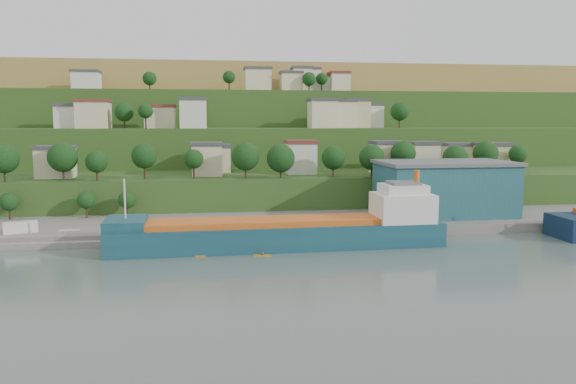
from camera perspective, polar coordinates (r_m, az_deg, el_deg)
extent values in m
plane|color=#4E5E57|center=(101.27, 2.64, -6.61)|extent=(500.00, 500.00, 0.00)
cube|color=slate|center=(132.64, 8.87, -3.39)|extent=(220.00, 26.00, 4.00)
cube|color=slate|center=(126.32, -24.87, -4.51)|extent=(40.00, 18.00, 2.40)
cube|color=#284719|center=(155.58, -1.26, -1.74)|extent=(260.00, 32.00, 20.00)
cube|color=#284719|center=(185.09, -2.39, -0.32)|extent=(280.00, 32.00, 44.00)
cube|color=#284719|center=(214.74, -3.21, 0.72)|extent=(300.00, 32.00, 70.00)
cube|color=olive|center=(288.18, -4.51, 2.36)|extent=(360.00, 120.00, 96.00)
cube|color=beige|center=(152.90, -22.53, 2.69)|extent=(8.73, 7.11, 7.23)
cube|color=#3F3F44|center=(152.68, -22.60, 4.21)|extent=(9.33, 7.71, 0.90)
cube|color=beige|center=(149.05, -8.24, 3.19)|extent=(7.73, 8.23, 7.88)
cube|color=#3F3F44|center=(148.82, -8.27, 4.87)|extent=(8.33, 8.83, 0.90)
cube|color=beige|center=(158.92, -7.37, 3.28)|extent=(8.12, 7.45, 6.98)
cube|color=#3F3F44|center=(158.71, -7.39, 4.70)|extent=(8.72, 8.05, 0.90)
cube|color=silver|center=(153.26, 1.28, 3.43)|extent=(7.68, 8.39, 8.20)
cube|color=maroon|center=(153.03, 1.29, 5.13)|extent=(8.28, 8.99, 0.90)
cube|color=beige|center=(155.93, 10.08, 3.35)|extent=(8.35, 7.75, 8.04)
cube|color=#3F3F44|center=(155.71, 10.12, 4.99)|extent=(8.95, 8.35, 0.90)
cube|color=silver|center=(166.61, 12.89, 3.26)|extent=(9.61, 7.89, 6.54)
cube|color=#3F3F44|center=(166.41, 12.92, 4.54)|extent=(10.21, 8.49, 0.90)
cube|color=beige|center=(162.32, 13.50, 3.35)|extent=(7.30, 7.85, 7.72)
cube|color=#3F3F44|center=(162.11, 13.55, 4.87)|extent=(7.90, 8.45, 0.90)
cube|color=beige|center=(172.52, 16.70, 3.35)|extent=(8.26, 7.32, 7.04)
cube|color=#3F3F44|center=(172.32, 16.75, 4.67)|extent=(8.86, 7.92, 0.90)
cube|color=#CCC184|center=(169.47, 20.06, 3.20)|extent=(8.64, 7.24, 7.32)
cube|color=#3F3F44|center=(169.26, 20.12, 4.59)|extent=(9.24, 7.84, 0.90)
cube|color=silver|center=(189.53, -21.01, 7.08)|extent=(9.86, 7.57, 6.70)
cube|color=#3F3F44|center=(189.60, -21.07, 8.22)|extent=(10.46, 8.17, 0.90)
cube|color=beige|center=(185.74, -19.16, 7.37)|extent=(9.73, 8.28, 8.02)
cube|color=maroon|center=(185.84, -19.21, 8.74)|extent=(10.33, 8.88, 0.90)
cube|color=beige|center=(185.09, -12.85, 7.35)|extent=(9.36, 8.71, 6.50)
cube|color=maroon|center=(185.15, -12.88, 8.49)|extent=(9.96, 9.31, 0.90)
cube|color=silver|center=(179.48, -9.60, 7.78)|extent=(8.17, 7.23, 8.65)
cube|color=#3F3F44|center=(179.61, -9.63, 9.30)|extent=(8.77, 7.83, 0.90)
cube|color=beige|center=(184.55, 3.52, 7.85)|extent=(8.49, 8.48, 8.65)
cube|color=#3F3F44|center=(184.67, 3.53, 9.33)|extent=(9.09, 9.08, 0.90)
cube|color=silver|center=(188.58, 3.91, 7.68)|extent=(8.16, 7.48, 7.68)
cube|color=#3F3F44|center=(188.67, 3.92, 8.99)|extent=(8.76, 8.08, 0.90)
cube|color=beige|center=(188.10, 5.64, 7.79)|extent=(7.04, 7.73, 8.49)
cube|color=#3F3F44|center=(188.21, 5.66, 9.22)|extent=(7.64, 8.33, 0.90)
cube|color=#CCC184|center=(190.95, 6.85, 7.81)|extent=(8.17, 8.69, 8.78)
cube|color=#3F3F44|center=(191.07, 6.87, 9.26)|extent=(8.77, 9.29, 0.90)
cube|color=silver|center=(194.89, 7.98, 7.58)|extent=(9.85, 8.24, 7.48)
cube|color=#3F3F44|center=(194.97, 8.00, 8.82)|extent=(10.45, 8.84, 0.90)
cube|color=silver|center=(221.25, -19.79, 10.46)|extent=(9.36, 7.99, 6.78)
cube|color=#3F3F44|center=(221.53, -19.84, 11.45)|extent=(9.96, 8.59, 0.90)
cube|color=beige|center=(214.02, -3.10, 11.19)|extent=(9.62, 8.17, 8.25)
cube|color=#3F3F44|center=(214.39, -3.11, 12.41)|extent=(10.22, 8.77, 0.90)
cube|color=beige|center=(212.76, 0.32, 11.02)|extent=(7.84, 7.10, 6.72)
cube|color=#3F3F44|center=(213.05, 0.32, 12.04)|extent=(8.44, 7.70, 0.90)
cube|color=beige|center=(218.49, 1.38, 11.20)|extent=(7.11, 7.38, 8.92)
cube|color=#3F3F44|center=(218.89, 1.38, 12.48)|extent=(7.71, 7.98, 0.90)
cube|color=silver|center=(222.18, 1.96, 11.14)|extent=(9.41, 7.09, 8.96)
cube|color=#3F3F44|center=(222.58, 1.97, 12.40)|extent=(10.01, 7.69, 0.90)
cube|color=silver|center=(223.17, 4.45, 10.75)|extent=(9.70, 7.01, 6.20)
cube|color=maroon|center=(223.42, 4.46, 11.66)|extent=(10.30, 7.61, 0.90)
cube|color=beige|center=(221.37, 5.17, 10.90)|extent=(7.24, 8.50, 7.23)
cube|color=maroon|center=(221.67, 5.18, 11.95)|extent=(7.84, 9.10, 0.90)
cylinder|color=#382619|center=(148.24, -26.83, 1.63)|extent=(0.50, 0.50, 3.56)
sphere|color=black|center=(147.98, -26.91, 3.06)|extent=(7.00, 7.00, 7.00)
cylinder|color=#382619|center=(145.52, -21.86, 1.81)|extent=(0.50, 0.50, 3.65)
sphere|color=black|center=(145.25, -21.93, 3.30)|extent=(7.11, 7.11, 7.11)
cylinder|color=#382619|center=(142.36, -18.82, 1.72)|extent=(0.50, 0.50, 3.07)
sphere|color=black|center=(142.13, -18.87, 2.92)|extent=(5.27, 5.27, 5.27)
cylinder|color=#382619|center=(143.34, -14.36, 2.10)|extent=(0.50, 0.50, 3.98)
sphere|color=black|center=(143.08, -14.40, 3.58)|extent=(6.26, 6.26, 6.26)
cylinder|color=#382619|center=(141.32, -9.54, 2.07)|extent=(0.50, 0.50, 3.57)
sphere|color=black|center=(141.08, -9.57, 3.33)|extent=(4.84, 4.84, 4.84)
cylinder|color=#382619|center=(140.31, -4.33, 2.11)|extent=(0.50, 0.50, 3.54)
sphere|color=black|center=(140.03, -4.35, 3.61)|extent=(6.98, 6.98, 6.98)
cylinder|color=#382619|center=(141.08, -0.73, 2.04)|extent=(0.50, 0.50, 3.00)
sphere|color=black|center=(140.82, -0.74, 3.44)|extent=(7.08, 7.08, 7.08)
cylinder|color=#382619|center=(145.28, 4.62, 2.20)|extent=(0.50, 0.50, 3.14)
sphere|color=black|center=(145.04, 4.63, 3.48)|extent=(6.13, 6.13, 6.13)
cylinder|color=#382619|center=(146.33, 8.49, 2.18)|extent=(0.50, 0.50, 3.15)
sphere|color=black|center=(146.08, 8.52, 3.50)|extent=(6.56, 6.56, 6.56)
cylinder|color=#382619|center=(149.93, 11.58, 2.40)|extent=(0.50, 0.50, 4.05)
sphere|color=black|center=(149.67, 11.62, 3.87)|extent=(6.58, 6.58, 6.58)
cylinder|color=#382619|center=(153.90, 16.59, 2.14)|extent=(0.50, 0.50, 2.84)
sphere|color=black|center=(153.67, 16.63, 3.35)|extent=(6.62, 6.62, 6.62)
cylinder|color=#382619|center=(158.77, 19.38, 2.37)|extent=(0.50, 0.50, 3.85)
sphere|color=black|center=(158.52, 19.43, 3.72)|extent=(6.65, 6.65, 6.65)
cylinder|color=#382619|center=(165.38, 22.27, 2.42)|extent=(0.50, 0.50, 3.90)
sphere|color=black|center=(165.17, 22.32, 3.56)|extent=(4.94, 4.94, 4.94)
cylinder|color=#382619|center=(180.88, -16.28, 6.77)|extent=(0.50, 0.50, 3.45)
sphere|color=black|center=(180.91, -16.32, 7.82)|extent=(5.78, 5.78, 5.78)
cylinder|color=#382619|center=(217.50, -13.87, 10.30)|extent=(0.50, 0.50, 3.51)
sphere|color=black|center=(217.71, -13.89, 11.13)|extent=(5.08, 5.08, 5.08)
cylinder|color=#382619|center=(190.35, 11.25, 6.96)|extent=(0.50, 0.50, 3.72)
sphere|color=black|center=(190.38, 11.27, 8.02)|extent=(6.04, 6.04, 6.04)
cylinder|color=#382619|center=(207.97, -6.00, 10.67)|extent=(0.50, 0.50, 3.84)
sphere|color=black|center=(208.19, -6.01, 11.54)|extent=(4.57, 4.57, 4.57)
cylinder|color=#382619|center=(208.99, 2.15, 10.59)|extent=(0.50, 0.50, 3.14)
sphere|color=black|center=(209.18, 2.16, 11.40)|extent=(5.06, 5.06, 5.06)
cylinder|color=#382619|center=(215.09, 3.45, 10.57)|extent=(0.50, 0.50, 3.82)
sphere|color=black|center=(215.29, 3.45, 11.41)|extent=(4.47, 4.47, 4.47)
cylinder|color=#382619|center=(190.81, 5.72, 6.97)|extent=(0.50, 0.50, 3.09)
sphere|color=black|center=(190.83, 5.74, 7.93)|extent=(6.04, 6.04, 6.04)
cylinder|color=#382619|center=(175.79, -14.24, 6.92)|extent=(0.50, 0.50, 4.01)
sphere|color=black|center=(175.81, -14.28, 7.98)|extent=(4.46, 4.46, 4.46)
cube|color=#13384A|center=(108.18, -0.98, -4.96)|extent=(64.24, 11.34, 6.41)
cube|color=#CE5B1B|center=(107.24, -1.96, -3.03)|extent=(47.74, 9.18, 1.10)
cube|color=#13384A|center=(107.60, -16.17, -3.08)|extent=(7.52, 10.21, 1.83)
cube|color=silver|center=(112.86, 11.56, -1.53)|extent=(11.16, 9.37, 5.49)
cube|color=silver|center=(112.37, 11.61, 0.31)|extent=(8.38, 7.48, 1.83)
cube|color=#595B5E|center=(112.24, 11.62, 0.92)|extent=(5.60, 5.60, 0.55)
cylinder|color=#CE5B1B|center=(113.09, 12.94, 1.49)|extent=(1.12, 1.12, 2.75)
cylinder|color=silver|center=(106.91, -16.25, -0.67)|extent=(0.34, 0.34, 7.32)
cube|color=silver|center=(107.62, -14.68, -4.12)|extent=(13.01, 10.59, 0.23)
cube|color=#1F5A5E|center=(138.83, 15.58, 0.24)|extent=(30.12, 18.20, 12.00)
cube|color=#595B5E|center=(138.24, 15.66, 2.88)|extent=(31.13, 19.20, 0.80)
cube|color=silver|center=(124.81, -25.53, -3.43)|extent=(6.84, 4.56, 2.95)
cube|color=silver|center=(123.86, -21.32, -3.80)|extent=(4.11, 1.78, 0.80)
cube|color=orange|center=(102.68, -9.28, -6.44)|extent=(3.25, 1.09, 0.24)
sphere|color=#3F3F44|center=(102.59, -9.29, -6.22)|extent=(0.56, 0.56, 0.56)
cube|color=orange|center=(101.87, -2.60, -6.46)|extent=(3.27, 1.26, 0.24)
sphere|color=#3F3F44|center=(101.77, -2.60, -6.24)|extent=(0.56, 0.56, 0.56)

